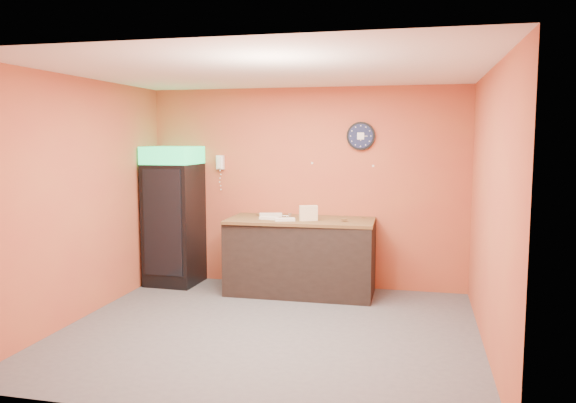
% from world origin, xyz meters
% --- Properties ---
extents(floor, '(4.50, 4.50, 0.00)m').
position_xyz_m(floor, '(0.00, 0.00, 0.00)').
color(floor, '#47474C').
rests_on(floor, ground).
extents(back_wall, '(4.50, 0.02, 2.80)m').
position_xyz_m(back_wall, '(0.00, 2.00, 1.40)').
color(back_wall, '#AA4230').
rests_on(back_wall, floor).
extents(left_wall, '(0.02, 4.00, 2.80)m').
position_xyz_m(left_wall, '(-2.25, 0.00, 1.40)').
color(left_wall, '#AA4230').
rests_on(left_wall, floor).
extents(right_wall, '(0.02, 4.00, 2.80)m').
position_xyz_m(right_wall, '(2.25, 0.00, 1.40)').
color(right_wall, '#AA4230').
rests_on(right_wall, floor).
extents(ceiling, '(4.50, 4.00, 0.02)m').
position_xyz_m(ceiling, '(0.00, 0.00, 2.80)').
color(ceiling, white).
rests_on(ceiling, back_wall).
extents(beverage_cooler, '(0.72, 0.73, 1.98)m').
position_xyz_m(beverage_cooler, '(-1.85, 1.61, 0.97)').
color(beverage_cooler, black).
rests_on(beverage_cooler, floor).
extents(prep_counter, '(1.97, 0.89, 0.98)m').
position_xyz_m(prep_counter, '(0.03, 1.56, 0.49)').
color(prep_counter, black).
rests_on(prep_counter, floor).
extents(wall_clock, '(0.39, 0.06, 0.39)m').
position_xyz_m(wall_clock, '(0.78, 1.97, 2.13)').
color(wall_clock, black).
rests_on(wall_clock, back_wall).
extents(wall_phone, '(0.11, 0.10, 0.20)m').
position_xyz_m(wall_phone, '(-1.25, 1.95, 1.75)').
color(wall_phone, white).
rests_on(wall_phone, back_wall).
extents(butcher_paper, '(1.99, 0.97, 0.04)m').
position_xyz_m(butcher_paper, '(0.03, 1.56, 1.00)').
color(butcher_paper, brown).
rests_on(butcher_paper, prep_counter).
extents(sub_roll_stack, '(0.25, 0.17, 0.20)m').
position_xyz_m(sub_roll_stack, '(0.16, 1.43, 1.12)').
color(sub_roll_stack, '#F4E6BE').
rests_on(sub_roll_stack, butcher_paper).
extents(wrapped_sandwich_left, '(0.26, 0.13, 0.04)m').
position_xyz_m(wrapped_sandwich_left, '(-0.37, 1.42, 1.04)').
color(wrapped_sandwich_left, silver).
rests_on(wrapped_sandwich_left, butcher_paper).
extents(wrapped_sandwich_mid, '(0.28, 0.18, 0.04)m').
position_xyz_m(wrapped_sandwich_mid, '(-0.14, 1.34, 1.04)').
color(wrapped_sandwich_mid, silver).
rests_on(wrapped_sandwich_mid, butcher_paper).
extents(wrapped_sandwich_right, '(0.33, 0.20, 0.04)m').
position_xyz_m(wrapped_sandwich_right, '(-0.42, 1.70, 1.04)').
color(wrapped_sandwich_right, silver).
rests_on(wrapped_sandwich_right, butcher_paper).
extents(kitchen_tool, '(0.05, 0.05, 0.05)m').
position_xyz_m(kitchen_tool, '(-0.15, 1.72, 1.05)').
color(kitchen_tool, silver).
rests_on(kitchen_tool, butcher_paper).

